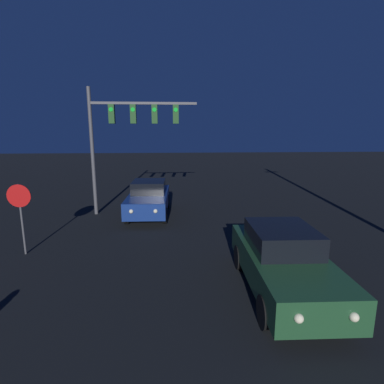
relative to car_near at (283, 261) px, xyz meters
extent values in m
cube|color=#1E4728|center=(0.00, -0.04, -0.12)|extent=(2.02, 4.65, 0.76)
cube|color=black|center=(0.01, 0.19, 0.56)|extent=(1.65, 1.96, 0.59)
cylinder|color=black|center=(0.81, -1.49, -0.50)|extent=(0.23, 0.74, 0.73)
cylinder|color=black|center=(-0.91, -1.44, -0.50)|extent=(0.23, 0.74, 0.73)
cylinder|color=black|center=(0.90, 1.35, -0.50)|extent=(0.23, 0.74, 0.73)
cylinder|color=black|center=(-0.82, 1.41, -0.50)|extent=(0.23, 0.74, 0.73)
sphere|color=#F9EFC6|center=(0.44, -2.38, -0.04)|extent=(0.18, 0.18, 0.18)
sphere|color=#F9EFC6|center=(-0.59, -2.34, -0.04)|extent=(0.18, 0.18, 0.18)
cube|color=navy|center=(-3.99, 7.65, -0.12)|extent=(2.01, 4.65, 0.76)
cube|color=black|center=(-3.98, 7.88, 0.56)|extent=(1.65, 1.95, 0.59)
cylinder|color=black|center=(-3.17, 6.20, -0.50)|extent=(0.23, 0.74, 0.73)
cylinder|color=black|center=(-4.89, 6.25, -0.50)|extent=(0.23, 0.74, 0.73)
cylinder|color=black|center=(-3.09, 9.05, -0.50)|extent=(0.23, 0.74, 0.73)
cylinder|color=black|center=(-4.81, 9.10, -0.50)|extent=(0.23, 0.74, 0.73)
sphere|color=#F9EFC6|center=(-3.55, 5.32, -0.04)|extent=(0.18, 0.18, 0.18)
sphere|color=#F9EFC6|center=(-4.57, 5.35, -0.04)|extent=(0.18, 0.18, 0.18)
cylinder|color=#4C4C51|center=(-6.71, 8.06, 2.25)|extent=(0.18, 0.18, 6.23)
cube|color=#4C4C51|center=(-4.13, 8.06, 4.62)|extent=(5.15, 0.12, 0.12)
cube|color=#1E471E|center=(-5.68, 8.06, 4.11)|extent=(0.28, 0.28, 0.90)
cylinder|color=green|center=(-5.68, 7.91, 4.31)|extent=(0.20, 0.02, 0.20)
cube|color=#1E471E|center=(-4.65, 8.06, 4.11)|extent=(0.28, 0.28, 0.90)
cylinder|color=green|center=(-4.65, 7.91, 4.31)|extent=(0.20, 0.02, 0.20)
cube|color=#1E471E|center=(-3.62, 8.06, 4.11)|extent=(0.28, 0.28, 0.90)
cylinder|color=green|center=(-3.62, 7.91, 4.31)|extent=(0.20, 0.02, 0.20)
cube|color=#1E471E|center=(-2.59, 8.06, 4.11)|extent=(0.28, 0.28, 0.90)
cylinder|color=green|center=(-2.59, 7.91, 4.31)|extent=(0.20, 0.02, 0.20)
cylinder|color=#4C4C51|center=(-7.92, 3.04, 0.36)|extent=(0.07, 0.07, 2.44)
cylinder|color=red|center=(-7.92, 3.02, 1.19)|extent=(0.77, 0.03, 0.77)
camera|label=1|loc=(-2.88, -7.06, 3.30)|focal=28.00mm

